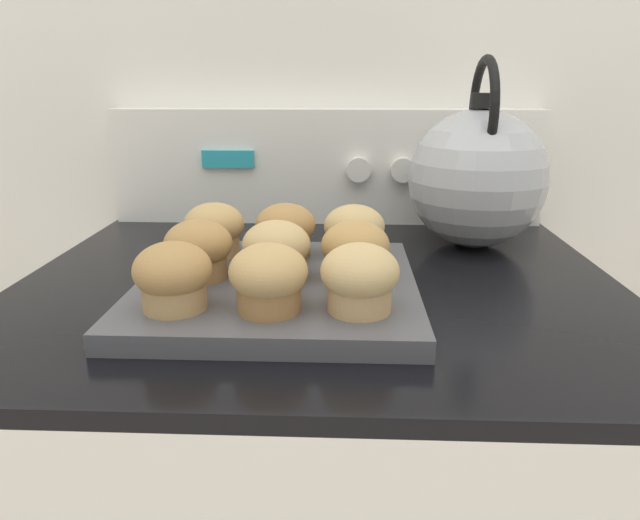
% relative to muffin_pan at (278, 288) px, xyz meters
% --- Properties ---
extents(wall_back, '(8.00, 0.05, 2.40)m').
position_rel_muffin_pan_xyz_m(wall_back, '(0.04, 0.42, 0.29)').
color(wall_back, white).
rests_on(wall_back, ground_plane).
extents(control_panel, '(0.72, 0.07, 0.19)m').
position_rel_muffin_pan_xyz_m(control_panel, '(0.04, 0.37, 0.08)').
color(control_panel, white).
rests_on(control_panel, stove_range).
extents(muffin_pan, '(0.31, 0.31, 0.02)m').
position_rel_muffin_pan_xyz_m(muffin_pan, '(0.00, 0.00, 0.00)').
color(muffin_pan, '#4C4C51').
rests_on(muffin_pan, stove_range).
extents(muffin_r0_c0, '(0.08, 0.08, 0.07)m').
position_rel_muffin_pan_xyz_m(muffin_r0_c0, '(-0.09, -0.09, 0.04)').
color(muffin_r0_c0, tan).
rests_on(muffin_r0_c0, muffin_pan).
extents(muffin_r0_c1, '(0.08, 0.08, 0.07)m').
position_rel_muffin_pan_xyz_m(muffin_r0_c1, '(0.00, -0.09, 0.04)').
color(muffin_r0_c1, olive).
rests_on(muffin_r0_c1, muffin_pan).
extents(muffin_r0_c2, '(0.08, 0.08, 0.07)m').
position_rel_muffin_pan_xyz_m(muffin_r0_c2, '(0.09, -0.09, 0.04)').
color(muffin_r0_c2, tan).
rests_on(muffin_r0_c2, muffin_pan).
extents(muffin_r1_c0, '(0.08, 0.08, 0.07)m').
position_rel_muffin_pan_xyz_m(muffin_r1_c0, '(-0.09, 0.00, 0.04)').
color(muffin_r1_c0, '#A37A4C').
rests_on(muffin_r1_c0, muffin_pan).
extents(muffin_r1_c1, '(0.08, 0.08, 0.07)m').
position_rel_muffin_pan_xyz_m(muffin_r1_c1, '(-0.00, 0.00, 0.04)').
color(muffin_r1_c1, tan).
rests_on(muffin_r1_c1, muffin_pan).
extents(muffin_r1_c2, '(0.08, 0.08, 0.07)m').
position_rel_muffin_pan_xyz_m(muffin_r1_c2, '(0.09, 0.00, 0.04)').
color(muffin_r1_c2, olive).
rests_on(muffin_r1_c2, muffin_pan).
extents(muffin_r2_c0, '(0.08, 0.08, 0.07)m').
position_rel_muffin_pan_xyz_m(muffin_r2_c0, '(-0.09, 0.09, 0.04)').
color(muffin_r2_c0, tan).
rests_on(muffin_r2_c0, muffin_pan).
extents(muffin_r2_c1, '(0.08, 0.08, 0.07)m').
position_rel_muffin_pan_xyz_m(muffin_r2_c1, '(0.00, 0.09, 0.04)').
color(muffin_r2_c1, olive).
rests_on(muffin_r2_c1, muffin_pan).
extents(muffin_r2_c2, '(0.08, 0.08, 0.07)m').
position_rel_muffin_pan_xyz_m(muffin_r2_c2, '(0.09, 0.09, 0.04)').
color(muffin_r2_c2, tan).
rests_on(muffin_r2_c2, muffin_pan).
extents(tea_kettle, '(0.20, 0.23, 0.27)m').
position_rel_muffin_pan_xyz_m(tea_kettle, '(0.26, 0.22, 0.09)').
color(tea_kettle, '#ADAFB5').
rests_on(tea_kettle, stove_range).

